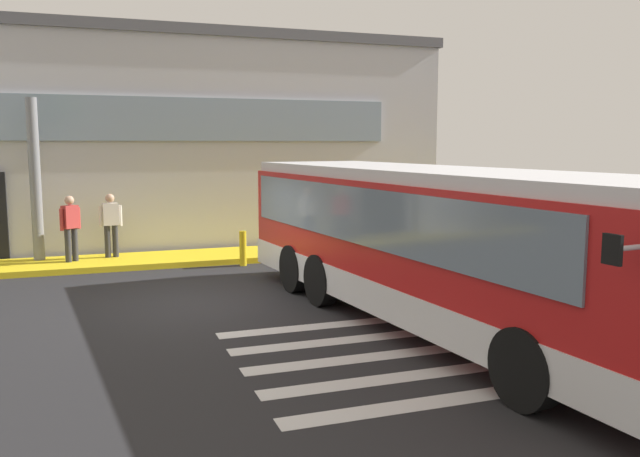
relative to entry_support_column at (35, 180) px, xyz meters
The scene contains 9 objects.
ground_plane 6.74m from the entry_support_column, 58.12° to the right, with size 80.00×90.00×0.02m, color #232326.
bay_paint_stripes 11.21m from the entry_support_column, 60.83° to the right, with size 4.40×3.96×0.01m.
terminal_building 6.78m from the entry_support_column, 66.29° to the left, with size 18.82×13.80×6.42m.
boarding_curb 4.03m from the entry_support_column, 10.13° to the right, with size 21.02×2.00×0.15m, color yellow.
entry_support_column is the anchor object (origin of this frame).
bus_main_foreground 10.85m from the entry_support_column, 50.82° to the right, with size 3.69×11.26×2.70m.
passenger_near_column 1.50m from the entry_support_column, 35.40° to the right, with size 0.49×0.40×1.68m.
passenger_by_doorway 2.12m from the entry_support_column, ahead, with size 0.59×0.26×1.68m.
safety_bollard_yellow 5.55m from the entry_support_column, 19.98° to the right, with size 0.18×0.18×0.90m, color yellow.
Camera 1 is at (-2.06, -12.70, 3.11)m, focal length 36.70 mm.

